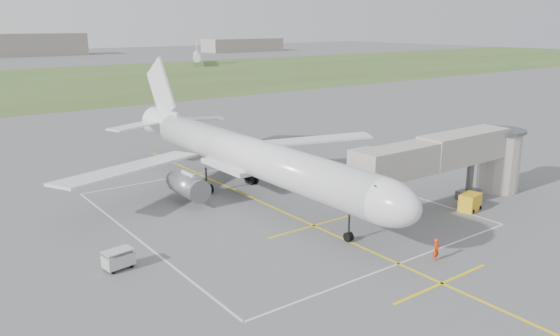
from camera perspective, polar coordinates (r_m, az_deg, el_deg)
ground at (r=57.08m, az=-2.92°, el=-3.15°), size 700.00×700.00×0.00m
grass_strip at (r=178.66m, az=-26.98°, el=7.68°), size 700.00×120.00×0.02m
apron_markings at (r=52.58m, az=0.61°, el=-4.73°), size 28.20×60.00×0.01m
airliner at (r=56.48m, az=-3.40°, el=1.28°), size 38.93×46.75×13.52m
jet_bridge at (r=57.11m, az=18.13°, el=1.07°), size 23.40×5.00×7.20m
gpu_unit at (r=56.18m, az=19.24°, el=-3.41°), size 2.47×1.93×1.68m
baggage_cart at (r=42.65m, az=-16.53°, el=-9.13°), size 2.30×1.58×1.49m
ramp_worker_nose at (r=43.87m, az=16.02°, el=-8.21°), size 0.72×0.53×1.80m
ramp_worker_wing at (r=56.80m, az=-8.10°, el=-2.39°), size 1.14×1.13×1.86m
distant_aircraft at (r=219.68m, az=-26.86°, el=9.71°), size 172.52×29.71×8.85m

